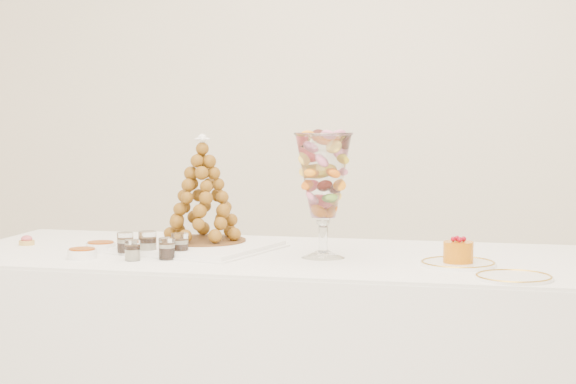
# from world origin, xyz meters

# --- Properties ---
(buffet_table) EXTENTS (2.09, 0.84, 0.79)m
(buffet_table) POSITION_xyz_m (-0.07, 0.25, 0.40)
(buffet_table) COLOR white
(buffet_table) RESTS_ON ground
(lace_tray) EXTENTS (0.65, 0.55, 0.02)m
(lace_tray) POSITION_xyz_m (-0.39, 0.29, 0.80)
(lace_tray) COLOR white
(lace_tray) RESTS_ON buffet_table
(macaron_vase) EXTENTS (0.18, 0.18, 0.39)m
(macaron_vase) POSITION_xyz_m (0.10, 0.20, 1.04)
(macaron_vase) COLOR white
(macaron_vase) RESTS_ON buffet_table
(cake_plate) EXTENTS (0.22, 0.22, 0.01)m
(cake_plate) POSITION_xyz_m (0.52, 0.14, 0.80)
(cake_plate) COLOR white
(cake_plate) RESTS_ON buffet_table
(spare_plate) EXTENTS (0.21, 0.21, 0.01)m
(spare_plate) POSITION_xyz_m (0.68, -0.06, 0.80)
(spare_plate) COLOR white
(spare_plate) RESTS_ON buffet_table
(pink_tart) EXTENTS (0.05, 0.05, 0.03)m
(pink_tart) POSITION_xyz_m (-0.94, 0.26, 0.80)
(pink_tart) COLOR tan
(pink_tart) RESTS_ON buffet_table
(verrine_a) EXTENTS (0.06, 0.06, 0.07)m
(verrine_a) POSITION_xyz_m (-0.53, 0.13, 0.83)
(verrine_a) COLOR white
(verrine_a) RESTS_ON buffet_table
(verrine_b) EXTENTS (0.06, 0.06, 0.08)m
(verrine_b) POSITION_xyz_m (-0.45, 0.12, 0.83)
(verrine_b) COLOR white
(verrine_b) RESTS_ON buffet_table
(verrine_c) EXTENTS (0.06, 0.06, 0.07)m
(verrine_c) POSITION_xyz_m (-0.35, 0.13, 0.83)
(verrine_c) COLOR white
(verrine_c) RESTS_ON buffet_table
(verrine_d) EXTENTS (0.05, 0.05, 0.06)m
(verrine_d) POSITION_xyz_m (-0.46, 0.02, 0.82)
(verrine_d) COLOR white
(verrine_d) RESTS_ON buffet_table
(verrine_e) EXTENTS (0.06, 0.06, 0.07)m
(verrine_e) POSITION_xyz_m (-0.37, 0.06, 0.82)
(verrine_e) COLOR white
(verrine_e) RESTS_ON buffet_table
(ramekin_back) EXTENTS (0.10, 0.10, 0.03)m
(ramekin_back) POSITION_xyz_m (-0.63, 0.16, 0.81)
(ramekin_back) COLOR white
(ramekin_back) RESTS_ON buffet_table
(ramekin_front) EXTENTS (0.09, 0.09, 0.03)m
(ramekin_front) POSITION_xyz_m (-0.63, 0.02, 0.81)
(ramekin_front) COLOR white
(ramekin_front) RESTS_ON buffet_table
(croquembouche) EXTENTS (0.29, 0.29, 0.36)m
(croquembouche) POSITION_xyz_m (-0.34, 0.35, 0.99)
(croquembouche) COLOR brown
(croquembouche) RESTS_ON lace_tray
(mousse_cake) EXTENTS (0.09, 0.09, 0.08)m
(mousse_cake) POSITION_xyz_m (0.52, 0.13, 0.83)
(mousse_cake) COLOR #C36709
(mousse_cake) RESTS_ON cake_plate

